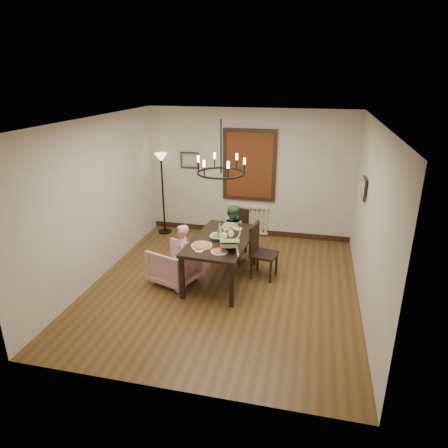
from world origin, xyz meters
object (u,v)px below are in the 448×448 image
at_px(chair_far, 235,233).
at_px(chair_right, 265,251).
at_px(baby_bouncer, 229,241).
at_px(drinking_glass, 219,237).
at_px(armchair, 174,264).
at_px(elderly_woman, 182,262).
at_px(floor_lamp, 163,195).
at_px(dining_table, 221,243).
at_px(seated_man, 232,238).

relative_size(chair_far, chair_right, 0.95).
height_order(baby_bouncer, drinking_glass, baby_bouncer).
distance_m(chair_right, armchair, 1.61).
relative_size(armchair, elderly_woman, 0.79).
distance_m(armchair, floor_lamp, 2.46).
xyz_separation_m(dining_table, elderly_woman, (-0.59, -0.37, -0.24)).
relative_size(armchair, seated_man, 0.76).
height_order(chair_far, elderly_woman, chair_far).
relative_size(drinking_glass, floor_lamp, 0.08).
height_order(seated_man, drinking_glass, seated_man).
bearing_deg(floor_lamp, chair_far, -24.50).
xyz_separation_m(armchair, seated_man, (0.81, 1.05, 0.15)).
xyz_separation_m(baby_bouncer, drinking_glass, (-0.25, 0.34, -0.09)).
height_order(chair_far, drinking_glass, chair_far).
bearing_deg(elderly_woman, dining_table, 104.17).
xyz_separation_m(chair_right, baby_bouncer, (-0.49, -0.73, 0.46)).
bearing_deg(dining_table, seated_man, 92.75).
xyz_separation_m(chair_right, armchair, (-1.51, -0.53, -0.16)).
bearing_deg(floor_lamp, chair_right, -32.92).
bearing_deg(armchair, chair_right, 129.25).
xyz_separation_m(armchair, drinking_glass, (0.77, 0.14, 0.53)).
height_order(dining_table, seated_man, seated_man).
xyz_separation_m(dining_table, baby_bouncer, (0.23, -0.43, 0.24)).
bearing_deg(armchair, chair_far, 168.53).
bearing_deg(chair_right, armchair, 119.77).
relative_size(seated_man, drinking_glass, 6.68).
height_order(dining_table, chair_far, chair_far).
relative_size(dining_table, baby_bouncer, 3.63).
xyz_separation_m(seated_man, drinking_glass, (-0.03, -0.91, 0.39)).
height_order(chair_far, baby_bouncer, baby_bouncer).
xyz_separation_m(chair_far, drinking_glass, (-0.04, -1.19, 0.40)).
distance_m(dining_table, elderly_woman, 0.74).
relative_size(seated_man, floor_lamp, 0.53).
bearing_deg(chair_far, seated_man, -77.42).
bearing_deg(baby_bouncer, chair_right, 42.03).
height_order(armchair, floor_lamp, floor_lamp).
bearing_deg(baby_bouncer, armchair, 155.09).
relative_size(dining_table, drinking_glass, 12.21).
height_order(elderly_woman, floor_lamp, floor_lamp).
distance_m(chair_far, seated_man, 0.29).
height_order(dining_table, baby_bouncer, baby_bouncer).
relative_size(chair_right, floor_lamp, 0.55).
xyz_separation_m(dining_table, chair_far, (0.02, 1.10, -0.24)).
bearing_deg(armchair, elderly_woman, 75.22).
xyz_separation_m(chair_far, seated_man, (-0.00, -0.29, 0.01)).
height_order(dining_table, floor_lamp, floor_lamp).
xyz_separation_m(chair_far, chair_right, (0.70, -0.80, 0.02)).
xyz_separation_m(armchair, floor_lamp, (-1.02, 2.17, 0.57)).
distance_m(dining_table, baby_bouncer, 0.55).
height_order(dining_table, drinking_glass, drinking_glass).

